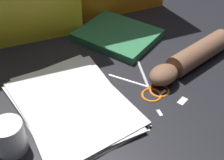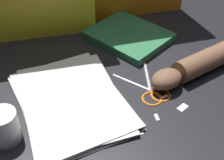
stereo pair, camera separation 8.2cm
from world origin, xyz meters
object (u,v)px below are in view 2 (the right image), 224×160
book_closed (129,36)px  scissors (151,90)px  hand_forearm (199,64)px  mug (4,126)px  paper_stack (72,100)px

book_closed → scissors: 0.28m
hand_forearm → mug: (-0.57, -0.01, 0.01)m
paper_stack → scissors: paper_stack is taller
paper_stack → scissors: bearing=-13.7°
book_closed → hand_forearm: hand_forearm is taller
scissors → hand_forearm: hand_forearm is taller
paper_stack → mug: mug is taller
paper_stack → hand_forearm: hand_forearm is taller
mug → hand_forearm: bearing=1.3°
hand_forearm → mug: size_ratio=4.18×
book_closed → scissors: (-0.07, -0.27, -0.01)m
scissors → mug: 0.40m
paper_stack → book_closed: bearing=37.3°
paper_stack → mug: bearing=-164.2°
book_closed → mug: mug is taller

